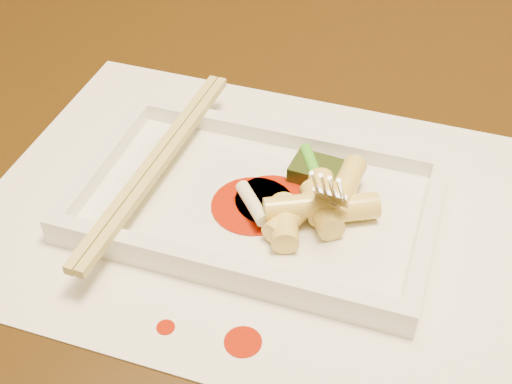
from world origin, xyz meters
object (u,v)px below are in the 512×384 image
(plate_base, at_px, (256,206))
(chopstick_a, at_px, (152,161))
(fork, at_px, (365,126))
(placemat, at_px, (256,211))
(table, at_px, (301,207))

(plate_base, distance_m, chopstick_a, 0.08)
(plate_base, distance_m, fork, 0.11)
(placemat, distance_m, chopstick_a, 0.09)
(chopstick_a, xyz_separation_m, fork, (0.15, 0.02, 0.06))
(plate_base, relative_size, chopstick_a, 1.11)
(chopstick_a, distance_m, fork, 0.16)
(chopstick_a, bearing_deg, placemat, 0.00)
(fork, bearing_deg, placemat, -165.58)
(plate_base, height_order, chopstick_a, chopstick_a)
(table, height_order, fork, fork)
(table, bearing_deg, placemat, -92.57)
(placemat, relative_size, plate_base, 1.54)
(plate_base, bearing_deg, fork, 14.42)
(placemat, distance_m, plate_base, 0.00)
(placemat, xyz_separation_m, plate_base, (0.00, -0.00, 0.00))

